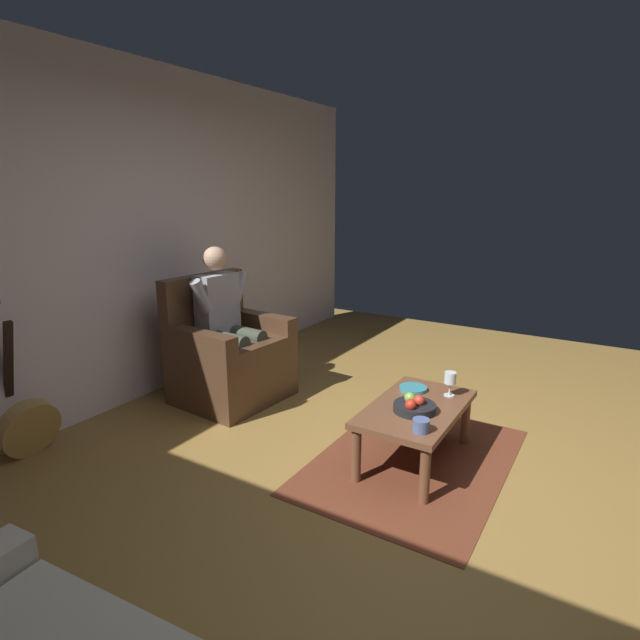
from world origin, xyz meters
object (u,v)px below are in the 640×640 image
(armchair, at_px, (229,358))
(coffee_table, at_px, (416,414))
(person_seated, at_px, (228,320))
(fruit_bowl, at_px, (414,406))
(guitar, at_px, (27,423))
(wine_glass_near, at_px, (450,379))
(decorative_dish, at_px, (413,388))
(candle_jar, at_px, (421,426))

(armchair, bearing_deg, coffee_table, 88.62)
(person_seated, height_order, fruit_bowl, person_seated)
(person_seated, bearing_deg, fruit_bowl, 85.74)
(fruit_bowl, bearing_deg, coffee_table, -167.58)
(person_seated, height_order, guitar, person_seated)
(armchair, bearing_deg, fruit_bowl, 85.79)
(person_seated, bearing_deg, coffee_table, 88.61)
(person_seated, relative_size, wine_glass_near, 7.73)
(wine_glass_near, height_order, fruit_bowl, wine_glass_near)
(decorative_dish, height_order, candle_jar, candle_jar)
(candle_jar, bearing_deg, person_seated, -104.97)
(person_seated, xyz_separation_m, wine_glass_near, (-0.10, 1.82, -0.18))
(armchair, height_order, coffee_table, armchair)
(person_seated, distance_m, coffee_table, 1.74)
(armchair, height_order, fruit_bowl, armchair)
(armchair, distance_m, candle_jar, 1.93)
(coffee_table, xyz_separation_m, guitar, (1.25, -2.20, -0.10))
(person_seated, bearing_deg, candle_jar, 79.39)
(person_seated, xyz_separation_m, fruit_bowl, (0.26, 1.72, -0.26))
(armchair, xyz_separation_m, wine_glass_near, (-0.09, 1.84, 0.15))
(person_seated, relative_size, coffee_table, 1.39)
(guitar, distance_m, decorative_dish, 2.57)
(decorative_dish, bearing_deg, person_seated, -87.81)
(decorative_dish, relative_size, candle_jar, 1.93)
(person_seated, distance_m, wine_glass_near, 1.84)
(fruit_bowl, relative_size, candle_jar, 2.67)
(coffee_table, distance_m, fruit_bowl, 0.13)
(coffee_table, relative_size, candle_jar, 9.37)
(fruit_bowl, relative_size, decorative_dish, 1.38)
(coffee_table, height_order, decorative_dish, decorative_dish)
(wine_glass_near, height_order, decorative_dish, wine_glass_near)
(fruit_bowl, height_order, candle_jar, fruit_bowl)
(armchair, height_order, decorative_dish, armchair)
(armchair, height_order, wine_glass_near, armchair)
(decorative_dish, bearing_deg, coffee_table, 25.69)
(wine_glass_near, distance_m, candle_jar, 0.60)
(guitar, xyz_separation_m, fruit_bowl, (-1.17, 2.22, 0.19))
(armchair, xyz_separation_m, coffee_table, (0.17, 1.72, -0.03))
(wine_glass_near, bearing_deg, decorative_dish, -81.55)
(armchair, bearing_deg, candle_jar, 79.49)
(armchair, height_order, candle_jar, armchair)
(armchair, relative_size, decorative_dish, 5.46)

